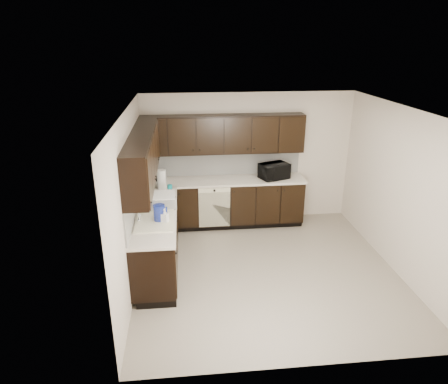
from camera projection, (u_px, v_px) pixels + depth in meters
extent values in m
plane|color=gray|center=(266.00, 270.00, 6.29)|extent=(4.00, 4.00, 0.00)
plane|color=white|center=(273.00, 110.00, 5.39)|extent=(4.00, 4.00, 0.00)
cube|color=beige|center=(248.00, 158.00, 7.70)|extent=(4.00, 0.02, 2.50)
cube|color=beige|center=(131.00, 202.00, 5.65)|extent=(0.02, 4.00, 2.50)
cube|color=beige|center=(399.00, 191.00, 6.03)|extent=(0.02, 4.00, 2.50)
cube|color=beige|center=(311.00, 270.00, 3.98)|extent=(4.00, 0.02, 2.50)
cube|color=black|center=(224.00, 203.00, 7.66)|extent=(3.00, 0.60, 0.90)
cube|color=black|center=(157.00, 241.00, 6.24)|extent=(0.60, 2.20, 0.90)
cube|color=black|center=(223.00, 222.00, 7.83)|extent=(3.00, 0.54, 0.10)
cube|color=black|center=(160.00, 263.00, 6.39)|extent=(0.54, 2.20, 0.10)
cube|color=beige|center=(224.00, 180.00, 7.49)|extent=(3.03, 0.63, 0.04)
cube|color=beige|center=(155.00, 213.00, 6.07)|extent=(0.63, 2.23, 0.04)
cube|color=silver|center=(222.00, 163.00, 7.66)|extent=(3.00, 0.02, 0.48)
cube|color=silver|center=(136.00, 191.00, 6.23)|extent=(0.02, 2.80, 0.48)
cube|color=black|center=(223.00, 134.00, 7.31)|extent=(3.00, 0.33, 0.70)
cube|color=black|center=(142.00, 157.00, 5.88)|extent=(0.33, 2.47, 0.70)
cube|color=beige|center=(214.00, 207.00, 7.35)|extent=(0.58, 0.02, 0.78)
cube|color=beige|center=(214.00, 190.00, 7.22)|extent=(0.58, 0.03, 0.08)
cylinder|color=black|center=(214.00, 191.00, 7.21)|extent=(0.04, 0.02, 0.04)
cube|color=beige|center=(155.00, 220.00, 5.79)|extent=(0.54, 0.82, 0.03)
cube|color=beige|center=(154.00, 232.00, 5.63)|extent=(0.42, 0.34, 0.16)
cube|color=beige|center=(156.00, 220.00, 6.00)|extent=(0.42, 0.34, 0.16)
cylinder|color=silver|center=(139.00, 213.00, 5.72)|extent=(0.03, 0.03, 0.26)
cylinder|color=silver|center=(142.00, 205.00, 5.68)|extent=(0.14, 0.02, 0.02)
cylinder|color=#B2B2B7|center=(154.00, 230.00, 5.62)|extent=(0.20, 0.20, 0.10)
imported|color=black|center=(274.00, 171.00, 7.48)|extent=(0.61, 0.52, 0.29)
imported|color=gray|center=(165.00, 216.00, 5.69)|extent=(0.13, 0.13, 0.21)
imported|color=gray|center=(144.00, 200.00, 6.22)|extent=(0.09, 0.10, 0.22)
cube|color=silver|center=(156.00, 176.00, 7.36)|extent=(0.37, 0.31, 0.20)
cube|color=white|center=(158.00, 201.00, 6.21)|extent=(0.59, 0.49, 0.20)
cylinder|color=#102296|center=(159.00, 213.00, 5.73)|extent=(0.20, 0.20, 0.25)
cylinder|color=#0C828D|center=(170.00, 190.00, 6.70)|extent=(0.09, 0.09, 0.18)
cylinder|color=silver|center=(162.00, 179.00, 6.96)|extent=(0.16, 0.16, 0.34)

